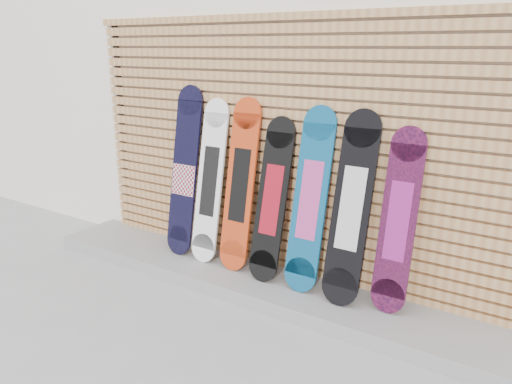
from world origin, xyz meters
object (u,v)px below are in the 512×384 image
at_px(snowboard_0, 184,173).
at_px(snowboard_3, 272,200).
at_px(snowboard_1, 210,181).
at_px(snowboard_5, 351,209).
at_px(snowboard_4, 310,200).
at_px(snowboard_6, 398,221).
at_px(snowboard_2, 240,185).

distance_m(snowboard_0, snowboard_3, 0.98).
xyz_separation_m(snowboard_0, snowboard_1, (0.30, -0.00, -0.04)).
distance_m(snowboard_1, snowboard_5, 1.38).
height_order(snowboard_3, snowboard_4, snowboard_4).
bearing_deg(snowboard_4, snowboard_5, -2.51).
xyz_separation_m(snowboard_3, snowboard_6, (1.06, 0.04, 0.01)).
xyz_separation_m(snowboard_4, snowboard_6, (0.71, 0.03, -0.05)).
bearing_deg(snowboard_4, snowboard_3, -178.98).
relative_size(snowboard_0, snowboard_6, 1.15).
height_order(snowboard_5, snowboard_6, snowboard_5).
bearing_deg(snowboard_5, snowboard_3, 179.24).
height_order(snowboard_4, snowboard_6, snowboard_4).
xyz_separation_m(snowboard_2, snowboard_4, (0.69, -0.01, -0.01)).
height_order(snowboard_1, snowboard_3, snowboard_1).
bearing_deg(snowboard_0, snowboard_3, -1.13).
xyz_separation_m(snowboard_1, snowboard_6, (1.73, 0.02, -0.05)).
bearing_deg(snowboard_6, snowboard_5, -171.91).
bearing_deg(snowboard_2, snowboard_0, -179.83).
distance_m(snowboard_3, snowboard_4, 0.36).
distance_m(snowboard_0, snowboard_2, 0.64).
distance_m(snowboard_2, snowboard_5, 1.05).
bearing_deg(snowboard_0, snowboard_1, -0.24).
xyz_separation_m(snowboard_2, snowboard_5, (1.05, -0.03, -0.01)).
xyz_separation_m(snowboard_0, snowboard_5, (1.69, -0.03, -0.04)).
xyz_separation_m(snowboard_3, snowboard_4, (0.35, 0.01, 0.06)).
relative_size(snowboard_1, snowboard_2, 0.98).
height_order(snowboard_0, snowboard_5, snowboard_0).
xyz_separation_m(snowboard_2, snowboard_6, (1.40, 0.02, -0.06)).
bearing_deg(snowboard_6, snowboard_2, -179.23).
relative_size(snowboard_0, snowboard_2, 1.05).
bearing_deg(snowboard_4, snowboard_6, 2.74).
height_order(snowboard_0, snowboard_2, snowboard_0).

